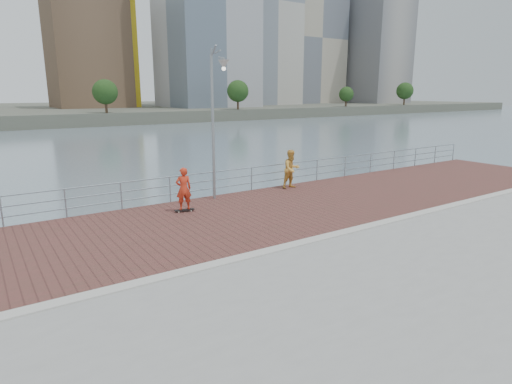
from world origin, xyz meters
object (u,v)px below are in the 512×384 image
street_lamp (217,98)px  bystander (291,169)px  skateboarder (184,189)px  guardrail (192,184)px

street_lamp → bystander: street_lamp is taller
skateboarder → bystander: 6.16m
street_lamp → guardrail: bearing=130.8°
guardrail → bystander: bystander is taller
skateboarder → bystander: size_ratio=0.90×
street_lamp → bystander: (4.10, 0.24, -3.38)m
guardrail → skateboarder: bearing=-124.2°
skateboarder → street_lamp: bearing=-148.4°
guardrail → skateboarder: size_ratio=23.51×
guardrail → street_lamp: street_lamp is taller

